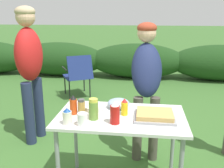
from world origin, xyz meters
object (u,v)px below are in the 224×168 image
at_px(mixing_bowl, 119,103).
at_px(standing_person_in_dark_puffer, 146,76).
at_px(ketchup_bottle, 115,113).
at_px(relish_jar, 94,109).
at_px(paper_cup_stack, 82,119).
at_px(hot_sauce_bottle, 73,105).
at_px(mayo_bottle, 67,116).
at_px(camp_chair_green_behind_table, 78,74).
at_px(plate_stack, 94,107).
at_px(folding_table, 121,124).
at_px(standing_person_in_olive_jacket, 30,62).
at_px(mustard_bottle, 124,107).
at_px(spice_jar, 81,107).
at_px(food_tray, 155,115).

height_order(mixing_bowl, standing_person_in_dark_puffer, standing_person_in_dark_puffer).
bearing_deg(ketchup_bottle, relish_jar, 162.13).
distance_m(paper_cup_stack, hot_sauce_bottle, 0.25).
bearing_deg(relish_jar, mayo_bottle, -147.71).
relative_size(hot_sauce_bottle, camp_chair_green_behind_table, 0.21).
bearing_deg(camp_chair_green_behind_table, plate_stack, -101.63).
distance_m(folding_table, plate_stack, 0.29).
bearing_deg(relish_jar, camp_chair_green_behind_table, 107.79).
bearing_deg(hot_sauce_bottle, standing_person_in_dark_puffer, 46.13).
bearing_deg(standing_person_in_olive_jacket, mustard_bottle, -113.12).
bearing_deg(camp_chair_green_behind_table, ketchup_bottle, -99.04).
distance_m(hot_sauce_bottle, standing_person_in_olive_jacket, 1.14).
xyz_separation_m(plate_stack, spice_jar, (-0.09, -0.11, 0.04)).
bearing_deg(folding_table, paper_cup_stack, -140.81).
bearing_deg(standing_person_in_olive_jacket, mixing_bowl, -108.82).
xyz_separation_m(mayo_bottle, standing_person_in_olive_jacket, (-0.77, 1.03, 0.22)).
xyz_separation_m(mixing_bowl, standing_person_in_olive_jacket, (-1.14, 0.63, 0.24)).
relative_size(spice_jar, standing_person_in_dark_puffer, 0.09).
bearing_deg(paper_cup_stack, camp_chair_green_behind_table, 105.81).
height_order(mayo_bottle, standing_person_in_dark_puffer, standing_person_in_dark_puffer).
xyz_separation_m(spice_jar, mayo_bottle, (-0.06, -0.20, -0.00)).
distance_m(hot_sauce_bottle, camp_chair_green_behind_table, 2.64).
height_order(plate_stack, ketchup_bottle, ketchup_bottle).
bearing_deg(relish_jar, mustard_bottle, 26.36).
distance_m(ketchup_bottle, standing_person_in_dark_puffer, 0.84).
relative_size(mixing_bowl, mustard_bottle, 1.38).
bearing_deg(plate_stack, hot_sauce_bottle, -144.46).
xyz_separation_m(plate_stack, mixing_bowl, (0.22, 0.08, 0.02)).
distance_m(relish_jar, hot_sauce_bottle, 0.21).
relative_size(mixing_bowl, paper_cup_stack, 2.03).
bearing_deg(standing_person_in_dark_puffer, mayo_bottle, -132.18).
height_order(food_tray, standing_person_in_dark_puffer, standing_person_in_dark_puffer).
height_order(folding_table, food_tray, food_tray).
distance_m(folding_table, ketchup_bottle, 0.23).
distance_m(plate_stack, standing_person_in_olive_jacket, 1.19).
xyz_separation_m(folding_table, relish_jar, (-0.22, -0.10, 0.16)).
xyz_separation_m(ketchup_bottle, hot_sauce_bottle, (-0.38, 0.15, -0.01)).
bearing_deg(mixing_bowl, food_tray, -31.71).
bearing_deg(ketchup_bottle, standing_person_in_dark_puffer, 72.89).
bearing_deg(mayo_bottle, camp_chair_green_behind_table, 103.40).
height_order(food_tray, camp_chair_green_behind_table, camp_chair_green_behind_table).
bearing_deg(plate_stack, mayo_bottle, -115.29).
bearing_deg(spice_jar, standing_person_in_olive_jacket, 135.47).
xyz_separation_m(folding_table, mayo_bottle, (-0.41, -0.22, 0.14)).
height_order(folding_table, paper_cup_stack, paper_cup_stack).
height_order(plate_stack, spice_jar, spice_jar).
xyz_separation_m(standing_person_in_dark_puffer, camp_chair_green_behind_table, (-1.27, 1.88, -0.47)).
distance_m(mixing_bowl, standing_person_in_olive_jacket, 1.32).
bearing_deg(relish_jar, standing_person_in_olive_jacket, 136.60).
bearing_deg(mayo_bottle, mustard_bottle, 29.02).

